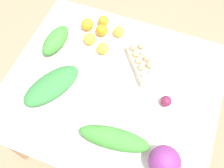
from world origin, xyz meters
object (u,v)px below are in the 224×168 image
greens_bunch_beet_tops (52,85)px  orange_2 (102,30)px  greens_bunch_scallion (56,40)px  egg_carton (142,62)px  cabbage_purple (165,162)px  orange_1 (90,39)px  orange_3 (119,32)px  orange_5 (104,21)px  beet_root (166,102)px  orange_0 (87,25)px  orange_4 (103,48)px  greens_bunch_chard (114,139)px

greens_bunch_beet_tops → orange_2: 0.50m
greens_bunch_scallion → egg_carton: bearing=-175.9°
cabbage_purple → greens_bunch_beet_tops: (0.72, -0.19, -0.04)m
greens_bunch_scallion → orange_1: 0.22m
orange_3 → orange_5: size_ratio=0.98×
cabbage_purple → orange_3: bearing=-55.2°
cabbage_purple → orange_2: 0.91m
beet_root → orange_2: bearing=-33.2°
orange_1 → orange_3: size_ratio=1.08×
cabbage_purple → egg_carton: 0.60m
orange_0 → orange_1: (-0.06, 0.10, -0.00)m
orange_2 → orange_4: size_ratio=1.04×
greens_bunch_scallion → beet_root: greens_bunch_scallion is taller
greens_bunch_beet_tops → greens_bunch_scallion: bearing=-67.2°
greens_bunch_chard → orange_5: greens_bunch_chard is taller
greens_bunch_chard → beet_root: (-0.20, -0.31, -0.02)m
greens_bunch_scallion → orange_3: 0.41m
orange_3 → orange_5: bearing=-21.5°
orange_5 → orange_0: bearing=39.7°
cabbage_purple → greens_bunch_chard: (0.27, -0.03, -0.03)m
greens_bunch_beet_tops → orange_2: size_ratio=4.63×
orange_4 → orange_5: 0.23m
egg_carton → greens_bunch_beet_tops: (0.44, 0.34, -0.00)m
orange_3 → orange_0: bearing=5.8°
greens_bunch_beet_tops → orange_3: (-0.22, -0.52, -0.00)m
orange_1 → beet_root: bearing=156.2°
greens_bunch_beet_tops → orange_2: greens_bunch_beet_tops is taller
orange_1 → greens_bunch_chard: bearing=124.1°
orange_0 → orange_3: (-0.22, -0.02, -0.00)m
egg_carton → orange_3: egg_carton is taller
cabbage_purple → greens_bunch_chard: 0.27m
greens_bunch_chard → orange_1: bearing=-55.9°
orange_3 → orange_4: 0.17m
egg_carton → orange_5: bearing=18.6°
orange_2 → greens_bunch_beet_tops: bearing=76.6°
greens_bunch_beet_tops → beet_root: size_ratio=5.76×
cabbage_purple → greens_bunch_scallion: size_ratio=0.63×
cabbage_purple → orange_4: 0.77m
beet_root → greens_bunch_beet_tops: bearing=12.2°
orange_5 → egg_carton: bearing=146.4°
greens_bunch_chard → orange_4: 0.58m
orange_0 → cabbage_purple: bearing=135.9°
orange_2 → orange_5: orange_2 is taller
greens_bunch_scallion → orange_0: 0.24m
egg_carton → greens_bunch_beet_tops: 0.56m
greens_bunch_beet_tops → orange_0: bearing=-90.9°
cabbage_purple → greens_bunch_scallion: 0.98m
egg_carton → beet_root: bearing=-172.1°
orange_0 → orange_5: bearing=-140.3°
orange_1 → cabbage_purple: bearing=137.9°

